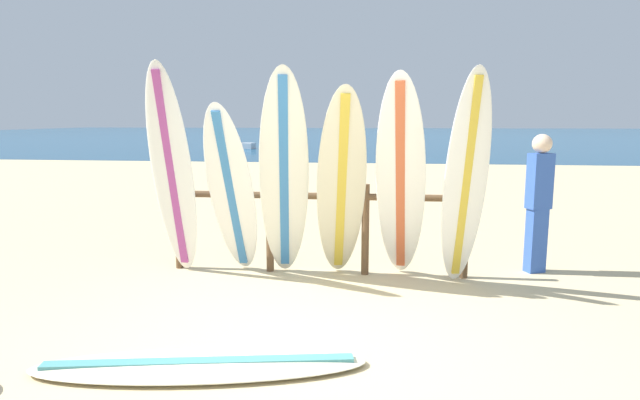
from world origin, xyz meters
The scene contains 12 objects.
ground_plane centered at (0.00, 0.00, 0.00)m, with size 120.00×120.00×0.00m, color #D3BC8C.
ocean_water centered at (0.00, 58.00, 0.00)m, with size 120.00×80.00×0.01m, color navy.
surfboard_rack centered at (-0.14, 2.21, 0.70)m, with size 3.57×0.09×1.09m.
surfboard_leaning_far_left centered at (-1.79, 1.90, 1.24)m, with size 0.55×0.66×2.48m.
surfboard_leaning_left centered at (-1.08, 1.86, 1.02)m, with size 0.56×1.00×2.03m.
surfboard_leaning_center_left centered at (-0.47, 1.89, 1.20)m, with size 0.71×0.95×2.41m.
surfboard_leaning_center centered at (0.17, 1.93, 1.11)m, with size 0.70×0.98×2.21m.
surfboard_leaning_center_right centered at (0.83, 1.90, 1.17)m, with size 0.64×1.11×2.33m.
surfboard_leaning_right centered at (1.51, 1.82, 1.19)m, with size 0.55×0.72×2.38m.
surfboard_lying_on_sand centered at (-0.70, -0.36, 0.04)m, with size 2.56×1.02×0.08m.
beachgoer_standing centered at (2.49, 2.57, 0.92)m, with size 0.31×0.26×1.67m.
small_boat_offshore centered at (-8.80, 27.85, 0.26)m, with size 3.18×1.24×0.71m.
Camera 1 is at (0.63, -3.89, 1.85)m, focal length 29.45 mm.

